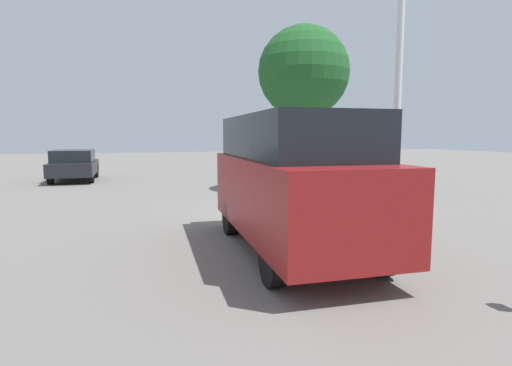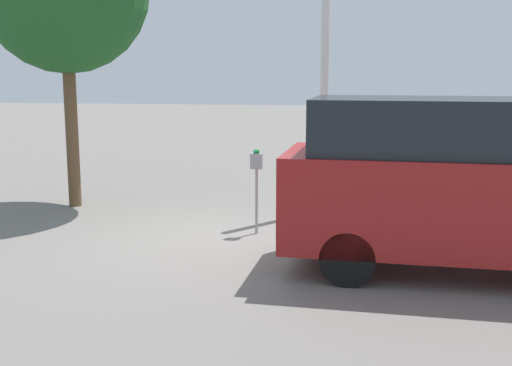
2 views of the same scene
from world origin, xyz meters
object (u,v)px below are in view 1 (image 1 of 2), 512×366
object	(u,v)px
parking_meter_near	(307,173)
parked_van	(292,179)
street_tree	(304,72)
car_distant	(74,165)
lamp_post	(396,141)

from	to	relation	value
parking_meter_near	parked_van	world-z (taller)	parked_van
street_tree	parked_van	bearing A→B (deg)	-25.40
car_distant	street_tree	xyz separation A→B (m)	(6.12, 8.54, 3.58)
lamp_post	car_distant	bearing A→B (deg)	-141.78
parking_meter_near	lamp_post	xyz separation A→B (m)	(1.03, 1.94, 0.84)
lamp_post	parked_van	xyz separation A→B (m)	(2.07, -3.66, -0.63)
parked_van	lamp_post	bearing A→B (deg)	122.30
lamp_post	car_distant	distance (m)	14.30
car_distant	street_tree	distance (m)	11.10
parking_meter_near	parked_van	bearing A→B (deg)	-26.99
parked_van	car_distant	size ratio (longest dim) A/B	1.27
car_distant	street_tree	world-z (taller)	street_tree
parked_van	car_distant	bearing A→B (deg)	-155.93
street_tree	parking_meter_near	bearing A→B (deg)	-22.42
lamp_post	parking_meter_near	bearing A→B (deg)	-117.88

